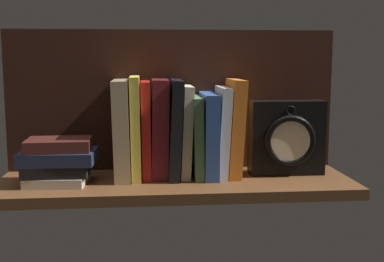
# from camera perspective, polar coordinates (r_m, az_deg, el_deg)

# --- Properties ---
(ground_plane) EXTENTS (0.84, 0.27, 0.03)m
(ground_plane) POSITION_cam_1_polar(r_m,az_deg,el_deg) (1.20, -1.87, -6.15)
(ground_plane) COLOR brown
(back_panel) EXTENTS (0.84, 0.01, 0.36)m
(back_panel) POSITION_cam_1_polar(r_m,az_deg,el_deg) (1.29, -2.26, 3.55)
(back_panel) COLOR black
(back_panel) RESTS_ON ground_plane
(book_tan_shortstories) EXTENTS (0.04, 0.16, 0.24)m
(book_tan_shortstories) POSITION_cam_1_polar(r_m,az_deg,el_deg) (1.21, -8.01, 0.21)
(book_tan_shortstories) COLOR tan
(book_tan_shortstories) RESTS_ON ground_plane
(book_yellow_seinlanguage) EXTENTS (0.02, 0.15, 0.24)m
(book_yellow_seinlanguage) POSITION_cam_1_polar(r_m,az_deg,el_deg) (1.21, -6.47, 0.43)
(book_yellow_seinlanguage) COLOR gold
(book_yellow_seinlanguage) RESTS_ON ground_plane
(book_red_requiem) EXTENTS (0.02, 0.12, 0.23)m
(book_red_requiem) POSITION_cam_1_polar(r_m,az_deg,el_deg) (1.21, -5.29, 0.17)
(book_red_requiem) COLOR red
(book_red_requiem) RESTS_ON ground_plane
(book_maroon_dawkins) EXTENTS (0.04, 0.12, 0.24)m
(book_maroon_dawkins) POSITION_cam_1_polar(r_m,az_deg,el_deg) (1.21, -3.71, 0.30)
(book_maroon_dawkins) COLOR maroon
(book_maroon_dawkins) RESTS_ON ground_plane
(book_black_skeptic) EXTENTS (0.04, 0.16, 0.24)m
(book_black_skeptic) POSITION_cam_1_polar(r_m,az_deg,el_deg) (1.21, -2.01, 0.30)
(book_black_skeptic) COLOR black
(book_black_skeptic) RESTS_ON ground_plane
(book_cream_twain) EXTENTS (0.03, 0.13, 0.22)m
(book_cream_twain) POSITION_cam_1_polar(r_m,az_deg,el_deg) (1.21, -0.71, -0.03)
(book_cream_twain) COLOR beige
(book_cream_twain) RESTS_ON ground_plane
(book_green_romantic) EXTENTS (0.03, 0.16, 0.20)m
(book_green_romantic) POSITION_cam_1_polar(r_m,az_deg,el_deg) (1.22, 0.47, -0.62)
(book_green_romantic) COLOR #476B44
(book_green_romantic) RESTS_ON ground_plane
(book_blue_modern) EXTENTS (0.03, 0.17, 0.20)m
(book_blue_modern) POSITION_cam_1_polar(r_m,az_deg,el_deg) (1.22, 1.90, -0.42)
(book_blue_modern) COLOR #2D4C8E
(book_blue_modern) RESTS_ON ground_plane
(book_white_catcher) EXTENTS (0.03, 0.14, 0.22)m
(book_white_catcher) POSITION_cam_1_polar(r_m,az_deg,el_deg) (1.22, 3.38, -0.05)
(book_white_catcher) COLOR silver
(book_white_catcher) RESTS_ON ground_plane
(book_orange_pandolfini) EXTENTS (0.04, 0.14, 0.24)m
(book_orange_pandolfini) POSITION_cam_1_polar(r_m,az_deg,el_deg) (1.23, 4.79, 0.39)
(book_orange_pandolfini) COLOR orange
(book_orange_pandolfini) RESTS_ON ground_plane
(framed_clock) EXTENTS (0.18, 0.07, 0.18)m
(framed_clock) POSITION_cam_1_polar(r_m,az_deg,el_deg) (1.25, 10.82, -0.79)
(framed_clock) COLOR black
(framed_clock) RESTS_ON ground_plane
(book_stack_side) EXTENTS (0.17, 0.13, 0.10)m
(book_stack_side) POSITION_cam_1_polar(r_m,az_deg,el_deg) (1.19, -15.10, -3.36)
(book_stack_side) COLOR beige
(book_stack_side) RESTS_ON ground_plane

